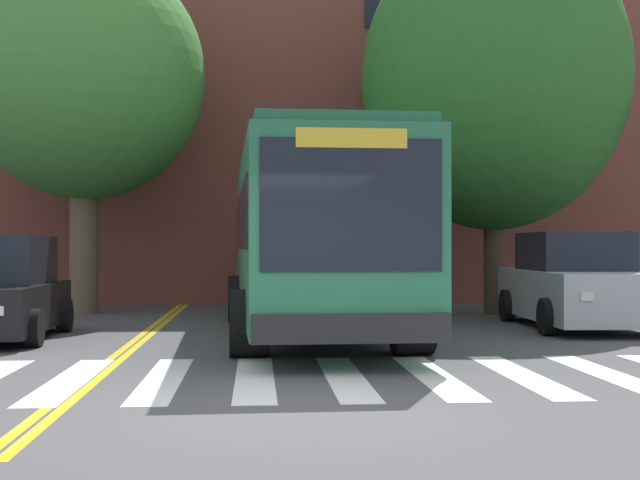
# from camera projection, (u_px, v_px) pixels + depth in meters

# --- Properties ---
(ground_plane) EXTENTS (120.00, 120.00, 0.00)m
(ground_plane) POSITION_uv_depth(u_px,v_px,m) (298.00, 410.00, 8.51)
(ground_plane) COLOR #4C4C4F
(crosswalk) EXTENTS (10.17, 3.68, 0.01)m
(crosswalk) POSITION_uv_depth(u_px,v_px,m) (300.00, 377.00, 10.61)
(crosswalk) COLOR white
(crosswalk) RESTS_ON ground
(lane_line_yellow_inner) EXTENTS (0.12, 36.00, 0.01)m
(lane_line_yellow_inner) POSITION_uv_depth(u_px,v_px,m) (182.00, 303.00, 24.39)
(lane_line_yellow_inner) COLOR gold
(lane_line_yellow_inner) RESTS_ON ground
(lane_line_yellow_outer) EXTENTS (0.12, 36.00, 0.01)m
(lane_line_yellow_outer) POSITION_uv_depth(u_px,v_px,m) (188.00, 303.00, 24.40)
(lane_line_yellow_outer) COLOR gold
(lane_line_yellow_outer) RESTS_ON ground
(city_bus) EXTENTS (3.14, 10.92, 3.25)m
(city_bus) POSITION_uv_depth(u_px,v_px,m) (310.00, 234.00, 16.04)
(city_bus) COLOR #28704C
(city_bus) RESTS_ON ground
(car_silver_far_lane) EXTENTS (2.32, 4.89, 1.84)m
(car_silver_far_lane) POSITION_uv_depth(u_px,v_px,m) (575.00, 284.00, 17.17)
(car_silver_far_lane) COLOR #B7BABF
(car_silver_far_lane) RESTS_ON ground
(street_tree_curbside_large) EXTENTS (7.95, 8.15, 9.01)m
(street_tree_curbside_large) POSITION_uv_depth(u_px,v_px,m) (494.00, 78.00, 20.57)
(street_tree_curbside_large) COLOR #4C3D2D
(street_tree_curbside_large) RESTS_ON ground
(street_tree_curbside_small) EXTENTS (7.76, 7.64, 8.48)m
(street_tree_curbside_small) POSITION_uv_depth(u_px,v_px,m) (84.00, 78.00, 20.90)
(street_tree_curbside_small) COLOR brown
(street_tree_curbside_small) RESTS_ON ground
(building_facade) EXTENTS (42.28, 8.90, 10.17)m
(building_facade) POSITION_uv_depth(u_px,v_px,m) (189.00, 135.00, 28.24)
(building_facade) COLOR brown
(building_facade) RESTS_ON ground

